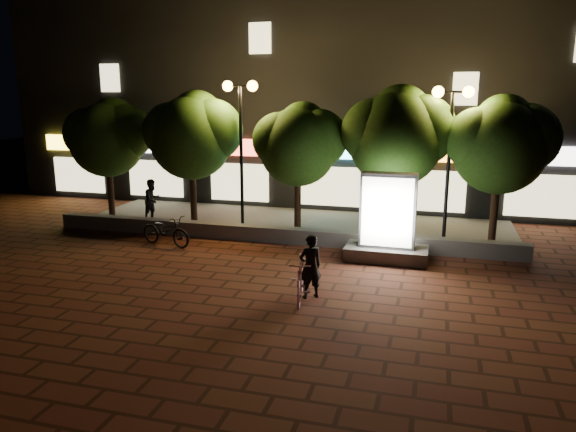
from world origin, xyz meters
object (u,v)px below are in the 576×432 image
(tree_far_left, at_px, (109,135))
(street_lamp_left, at_px, (241,117))
(tree_mid, at_px, (300,142))
(ad_kiosk, at_px, (387,226))
(tree_far_right, at_px, (502,142))
(scooter_pink, at_px, (301,279))
(scooter_parked, at_px, (166,231))
(tree_right, at_px, (398,133))
(street_lamp_right, at_px, (451,124))
(pedestrian, at_px, (153,200))
(tree_left, at_px, (193,133))
(rider, at_px, (310,266))

(tree_far_left, xyz_separation_m, street_lamp_left, (5.45, -0.26, 0.74))
(tree_mid, height_order, ad_kiosk, tree_mid)
(tree_far_right, xyz_separation_m, street_lamp_left, (-8.55, -0.26, 0.66))
(ad_kiosk, bearing_deg, street_lamp_left, 157.34)
(scooter_pink, xyz_separation_m, scooter_parked, (-5.38, 3.46, -0.03))
(tree_mid, height_order, tree_far_right, tree_far_right)
(ad_kiosk, height_order, scooter_parked, ad_kiosk)
(tree_right, relative_size, scooter_pink, 2.84)
(street_lamp_right, bearing_deg, tree_mid, 176.96)
(ad_kiosk, bearing_deg, tree_far_right, 37.95)
(tree_right, height_order, pedestrian, tree_right)
(tree_left, distance_m, rider, 8.80)
(tree_mid, bearing_deg, scooter_parked, -142.69)
(tree_right, relative_size, tree_far_right, 1.06)
(tree_mid, bearing_deg, street_lamp_right, -3.04)
(tree_right, xyz_separation_m, pedestrian, (-9.10, 0.01, -2.69))
(street_lamp_right, height_order, ad_kiosk, street_lamp_right)
(street_lamp_left, relative_size, scooter_parked, 2.70)
(tree_mid, bearing_deg, pedestrian, 179.90)
(ad_kiosk, bearing_deg, scooter_parked, -177.14)
(tree_far_right, xyz_separation_m, street_lamp_right, (-1.55, -0.26, 0.53))
(tree_left, relative_size, scooter_parked, 2.55)
(tree_far_right, height_order, pedestrian, tree_far_right)
(tree_mid, height_order, street_lamp_right, street_lamp_right)
(tree_left, relative_size, pedestrian, 3.08)
(tree_far_left, height_order, street_lamp_left, street_lamp_left)
(tree_left, distance_m, street_lamp_left, 2.05)
(tree_far_right, bearing_deg, rider, -127.79)
(tree_mid, bearing_deg, tree_far_right, 0.00)
(tree_far_right, height_order, street_lamp_right, street_lamp_right)
(street_lamp_left, relative_size, ad_kiosk, 1.99)
(tree_left, relative_size, tree_mid, 1.09)
(rider, height_order, scooter_parked, rider)
(tree_left, height_order, tree_mid, tree_left)
(pedestrian, bearing_deg, scooter_pink, -112.53)
(tree_far_left, height_order, rider, tree_far_left)
(pedestrian, bearing_deg, tree_far_right, -72.21)
(street_lamp_right, xyz_separation_m, pedestrian, (-10.74, 0.27, -3.02))
(tree_right, bearing_deg, tree_far_left, -180.00)
(street_lamp_right, distance_m, rider, 7.28)
(street_lamp_left, distance_m, rider, 7.68)
(street_lamp_left, xyz_separation_m, scooter_parked, (-1.69, -2.59, -3.52))
(pedestrian, bearing_deg, street_lamp_right, -73.62)
(tree_right, distance_m, scooter_parked, 8.19)
(tree_far_left, distance_m, scooter_parked, 5.48)
(ad_kiosk, relative_size, pedestrian, 1.64)
(tree_far_right, relative_size, scooter_pink, 2.67)
(tree_far_right, distance_m, rider, 8.08)
(scooter_pink, bearing_deg, tree_mid, 93.88)
(tree_right, distance_m, street_lamp_left, 5.38)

